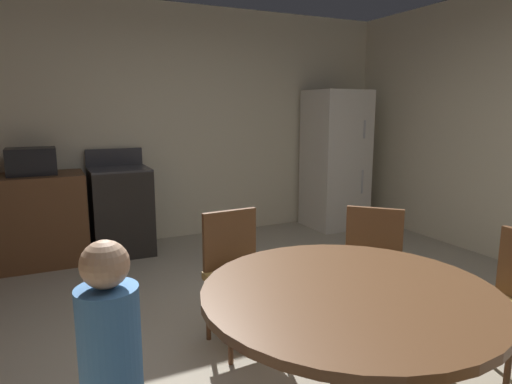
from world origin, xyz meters
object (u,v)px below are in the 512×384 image
object	(u,v)px
oven_range	(121,210)
microwave	(31,161)
refrigerator	(335,160)
chair_north	(238,269)
dining_table	(348,321)
chair_northeast	(371,265)
person_child	(112,377)

from	to	relation	value
oven_range	microwave	bearing A→B (deg)	-179.74
refrigerator	microwave	size ratio (longest dim) A/B	4.00
chair_north	oven_range	bearing A→B (deg)	-173.88
dining_table	chair_northeast	bearing A→B (deg)	44.74
microwave	person_child	world-z (taller)	microwave
oven_range	microwave	world-z (taller)	microwave
oven_range	refrigerator	xyz separation A→B (m)	(2.70, -0.05, 0.41)
oven_range	person_child	bearing A→B (deg)	-99.37
chair_north	person_child	distance (m)	1.37
microwave	chair_northeast	world-z (taller)	microwave
dining_table	chair_northeast	distance (m)	1.09
person_child	microwave	bearing A→B (deg)	98.47
refrigerator	microwave	xyz separation A→B (m)	(-3.51, 0.05, 0.15)
chair_north	chair_northeast	bearing A→B (deg)	65.55
refrigerator	person_child	distance (m)	4.57
oven_range	chair_north	size ratio (longest dim) A/B	1.26
microwave	person_child	size ratio (longest dim) A/B	0.40
refrigerator	dining_table	size ratio (longest dim) A/B	1.36
refrigerator	dining_table	world-z (taller)	refrigerator
microwave	dining_table	distance (m)	3.58
dining_table	chair_north	size ratio (longest dim) A/B	1.49
oven_range	chair_north	xyz separation A→B (m)	(0.39, -2.25, 0.03)
dining_table	chair_northeast	size ratio (longest dim) A/B	1.49
chair_north	person_child	size ratio (longest dim) A/B	0.80
chair_northeast	dining_table	bearing A→B (deg)	0.00
dining_table	person_child	bearing A→B (deg)	176.26
chair_northeast	person_child	size ratio (longest dim) A/B	0.80
oven_range	chair_northeast	distance (m)	2.85
microwave	chair_north	distance (m)	2.60
chair_north	person_child	world-z (taller)	person_child
microwave	dining_table	xyz separation A→B (m)	(1.26, -3.33, -0.42)
chair_north	refrigerator	bearing A→B (deg)	129.83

